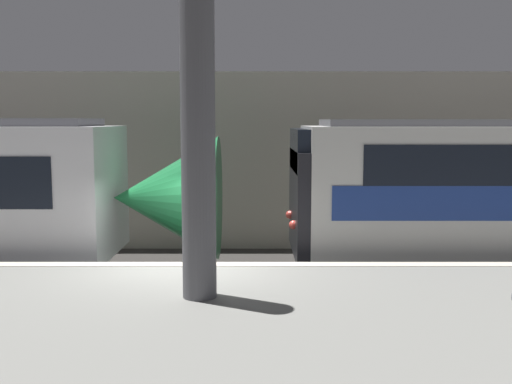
{
  "coord_description": "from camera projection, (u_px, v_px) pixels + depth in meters",
  "views": [
    {
      "loc": [
        1.26,
        -10.31,
        3.53
      ],
      "look_at": [
        1.26,
        0.83,
        2.2
      ],
      "focal_mm": 42.0,
      "sensor_mm": 36.0,
      "label": 1
    }
  ],
  "objects": [
    {
      "name": "ground_plane",
      "position": [
        185.0,
        320.0,
        10.65
      ],
      "size": [
        120.0,
        120.0,
        0.0
      ],
      "primitive_type": "plane",
      "color": "#33302D"
    },
    {
      "name": "platform",
      "position": [
        162.0,
        346.0,
        8.03
      ],
      "size": [
        40.0,
        5.16,
        1.06
      ],
      "color": "slate",
      "rests_on": "ground"
    },
    {
      "name": "station_rear_barrier",
      "position": [
        210.0,
        161.0,
        16.41
      ],
      "size": [
        50.0,
        0.15,
        4.85
      ],
      "color": "#B2AD9E",
      "rests_on": "ground"
    },
    {
      "name": "support_pillar_near",
      "position": [
        198.0,
        149.0,
        8.24
      ],
      "size": [
        0.48,
        0.48,
        4.18
      ],
      "color": "#56565B",
      "rests_on": "platform"
    }
  ]
}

